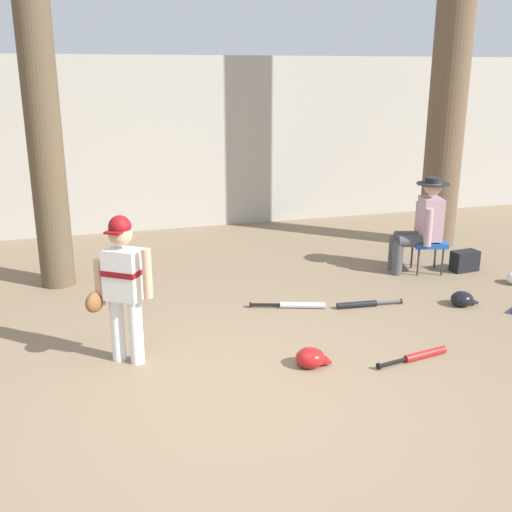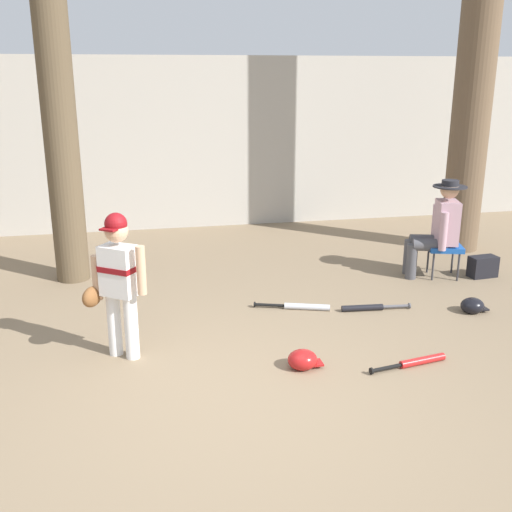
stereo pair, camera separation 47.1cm
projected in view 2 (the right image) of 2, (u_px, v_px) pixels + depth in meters
ground_plane at (228, 406)px, 4.59m from camera, size 60.00×60.00×0.00m
concrete_back_wall at (169, 144)px, 9.58m from camera, size 18.00×0.36×2.67m
tree_near_player at (55, 75)px, 6.72m from camera, size 0.62×0.62×5.43m
tree_behind_spectator at (476, 69)px, 7.98m from camera, size 0.80×0.80×5.74m
young_ballplayer at (117, 277)px, 5.18m from camera, size 0.60×0.39×1.31m
folding_stool at (444, 248)px, 7.38m from camera, size 0.49×0.49×0.41m
seated_spectator at (438, 226)px, 7.31m from camera, size 0.68×0.53×1.20m
handbag_beside_stool at (483, 267)px, 7.44m from camera, size 0.36×0.21×0.26m
bat_red_barrel at (417, 362)px, 5.22m from camera, size 0.74×0.19×0.07m
bat_black_composite at (368, 308)px, 6.41m from camera, size 0.75×0.13×0.07m
bat_aluminum_silver at (301, 306)px, 6.44m from camera, size 0.79×0.32×0.07m
batting_helmet_red at (303, 360)px, 5.16m from camera, size 0.30×0.23×0.17m
batting_helmet_black at (473, 306)px, 6.36m from camera, size 0.29×0.22×0.17m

